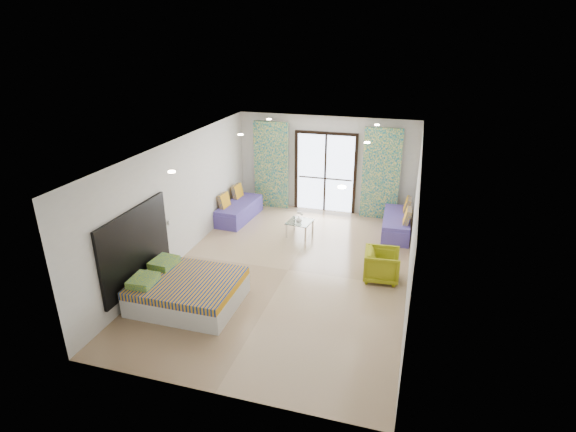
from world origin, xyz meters
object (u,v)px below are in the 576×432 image
(coffee_table, at_px, (300,223))
(armchair, at_px, (382,264))
(daybed_right, at_px, (397,224))
(bed, at_px, (187,291))
(daybed_left, at_px, (239,210))

(coffee_table, relative_size, armchair, 0.93)
(daybed_right, relative_size, armchair, 2.42)
(bed, xyz_separation_m, armchair, (3.44, 1.95, 0.09))
(bed, relative_size, coffee_table, 2.83)
(daybed_right, distance_m, coffee_table, 2.49)
(daybed_right, bearing_deg, coffee_table, -162.60)
(daybed_left, height_order, armchair, daybed_left)
(bed, distance_m, coffee_table, 3.79)
(coffee_table, height_order, armchair, armchair)
(daybed_left, distance_m, coffee_table, 1.98)
(coffee_table, bearing_deg, armchair, -36.65)
(daybed_right, bearing_deg, daybed_left, -178.99)
(armchair, bearing_deg, daybed_left, 56.97)
(daybed_right, bearing_deg, bed, -131.37)
(bed, bearing_deg, armchair, 29.55)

